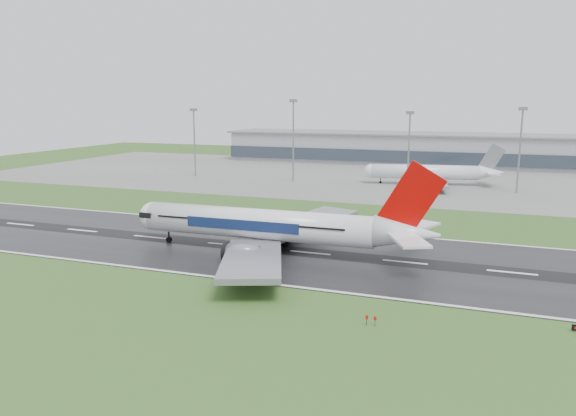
% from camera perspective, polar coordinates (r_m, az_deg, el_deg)
% --- Properties ---
extents(ground, '(520.00, 520.00, 0.00)m').
position_cam_1_polar(ground, '(113.60, 11.99, -5.53)').
color(ground, '#2C511D').
rests_on(ground, ground).
extents(runway, '(400.00, 45.00, 0.10)m').
position_cam_1_polar(runway, '(113.59, 11.99, -5.50)').
color(runway, black).
rests_on(runway, ground).
extents(apron, '(400.00, 130.00, 0.08)m').
position_cam_1_polar(apron, '(235.68, 16.48, 2.75)').
color(apron, slate).
rests_on(apron, ground).
extents(terminal, '(240.00, 36.00, 15.00)m').
position_cam_1_polar(terminal, '(294.44, 17.40, 5.71)').
color(terminal, gray).
rests_on(terminal, ground).
extents(main_airliner, '(68.17, 65.06, 19.74)m').
position_cam_1_polar(main_airliner, '(116.03, -1.10, 0.12)').
color(main_airliner, white).
rests_on(main_airliner, runway).
extents(parked_airliner, '(61.52, 58.59, 15.62)m').
position_cam_1_polar(parked_airliner, '(220.49, 14.50, 4.38)').
color(parked_airliner, white).
rests_on(parked_airliner, apron).
extents(floodmast_0, '(0.64, 0.64, 27.76)m').
position_cam_1_polar(floodmast_0, '(240.60, -9.63, 6.52)').
color(floodmast_0, gray).
rests_on(floodmast_0, ground).
extents(floodmast_1, '(0.64, 0.64, 31.53)m').
position_cam_1_polar(floodmast_1, '(221.61, 0.55, 6.80)').
color(floodmast_1, gray).
rests_on(floodmast_1, ground).
extents(floodmast_2, '(0.64, 0.64, 27.13)m').
position_cam_1_polar(floodmast_2, '(210.86, 12.36, 5.74)').
color(floodmast_2, gray).
rests_on(floodmast_2, ground).
extents(floodmast_3, '(0.64, 0.64, 28.76)m').
position_cam_1_polar(floodmast_3, '(208.99, 22.82, 5.32)').
color(floodmast_3, gray).
rests_on(floodmast_3, ground).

